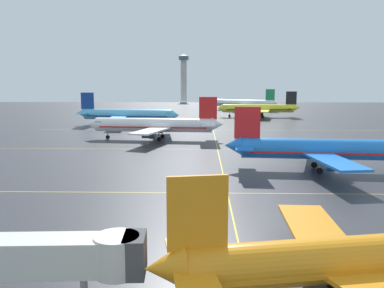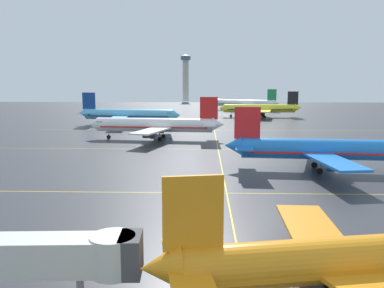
{
  "view_description": "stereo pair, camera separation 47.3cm",
  "coord_description": "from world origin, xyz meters",
  "px_view_note": "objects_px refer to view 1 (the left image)",
  "views": [
    {
      "loc": [
        -3.86,
        -21.23,
        16.8
      ],
      "look_at": [
        -5.81,
        54.75,
        4.79
      ],
      "focal_mm": 37.35,
      "sensor_mm": 36.0,
      "label": 1
    },
    {
      "loc": [
        -3.39,
        -21.21,
        16.8
      ],
      "look_at": [
        -5.81,
        54.75,
        4.79
      ],
      "focal_mm": 37.35,
      "sensor_mm": 36.0,
      "label": 2
    }
  ],
  "objects_px": {
    "airliner_front_gate": "(365,258)",
    "control_tower": "(184,74)",
    "airliner_far_right_stand": "(259,108)",
    "jet_bridge": "(35,256)",
    "airliner_far_left_stand": "(126,115)",
    "airliner_distant_taxiway": "(244,103)",
    "airliner_second_row": "(326,150)",
    "airliner_third_row": "(155,125)"
  },
  "relations": [
    {
      "from": "airliner_second_row",
      "to": "airliner_far_right_stand",
      "type": "xyz_separation_m",
      "value": [
        3.43,
        113.21,
        0.02
      ]
    },
    {
      "from": "airliner_third_row",
      "to": "jet_bridge",
      "type": "relative_size",
      "value": 2.09
    },
    {
      "from": "airliner_far_right_stand",
      "to": "jet_bridge",
      "type": "height_order",
      "value": "airliner_far_right_stand"
    },
    {
      "from": "airliner_front_gate",
      "to": "airliner_second_row",
      "type": "bearing_deg",
      "value": 76.58
    },
    {
      "from": "airliner_far_left_stand",
      "to": "control_tower",
      "type": "distance_m",
      "value": 189.89
    },
    {
      "from": "airliner_front_gate",
      "to": "airliner_far_right_stand",
      "type": "relative_size",
      "value": 0.87
    },
    {
      "from": "airliner_second_row",
      "to": "airliner_far_right_stand",
      "type": "distance_m",
      "value": 113.27
    },
    {
      "from": "airliner_third_row",
      "to": "airliner_distant_taxiway",
      "type": "relative_size",
      "value": 1.04
    },
    {
      "from": "airliner_far_left_stand",
      "to": "airliner_distant_taxiway",
      "type": "distance_m",
      "value": 96.82
    },
    {
      "from": "airliner_third_row",
      "to": "control_tower",
      "type": "relative_size",
      "value": 1.02
    },
    {
      "from": "airliner_third_row",
      "to": "jet_bridge",
      "type": "height_order",
      "value": "airliner_third_row"
    },
    {
      "from": "airliner_front_gate",
      "to": "control_tower",
      "type": "distance_m",
      "value": 311.27
    },
    {
      "from": "airliner_far_left_stand",
      "to": "airliner_distant_taxiway",
      "type": "height_order",
      "value": "airliner_far_left_stand"
    },
    {
      "from": "jet_bridge",
      "to": "airliner_distant_taxiway",
      "type": "bearing_deg",
      "value": 79.94
    },
    {
      "from": "airliner_front_gate",
      "to": "control_tower",
      "type": "relative_size",
      "value": 0.86
    },
    {
      "from": "airliner_far_right_stand",
      "to": "control_tower",
      "type": "xyz_separation_m",
      "value": [
        -42.23,
        150.54,
        18.48
      ]
    },
    {
      "from": "airliner_distant_taxiway",
      "to": "airliner_far_left_stand",
      "type": "bearing_deg",
      "value": -122.8
    },
    {
      "from": "airliner_front_gate",
      "to": "jet_bridge",
      "type": "relative_size",
      "value": 1.75
    },
    {
      "from": "airliner_third_row",
      "to": "airliner_front_gate",
      "type": "bearing_deg",
      "value": -73.16
    },
    {
      "from": "jet_bridge",
      "to": "control_tower",
      "type": "bearing_deg",
      "value": 90.61
    },
    {
      "from": "airliner_far_right_stand",
      "to": "airliner_front_gate",
      "type": "bearing_deg",
      "value": -95.15
    },
    {
      "from": "airliner_far_right_stand",
      "to": "jet_bridge",
      "type": "xyz_separation_m",
      "value": [
        -38.93,
        -160.23,
        -0.05
      ]
    },
    {
      "from": "airliner_front_gate",
      "to": "control_tower",
      "type": "xyz_separation_m",
      "value": [
        -27.9,
        309.43,
        19.02
      ]
    },
    {
      "from": "airliner_second_row",
      "to": "airliner_far_left_stand",
      "type": "distance_m",
      "value": 91.32
    },
    {
      "from": "airliner_far_right_stand",
      "to": "airliner_distant_taxiway",
      "type": "distance_m",
      "value": 43.45
    },
    {
      "from": "airliner_distant_taxiway",
      "to": "jet_bridge",
      "type": "distance_m",
      "value": 206.77
    },
    {
      "from": "airliner_front_gate",
      "to": "airliner_second_row",
      "type": "height_order",
      "value": "airliner_second_row"
    },
    {
      "from": "airliner_distant_taxiway",
      "to": "jet_bridge",
      "type": "relative_size",
      "value": 2.01
    },
    {
      "from": "airliner_far_left_stand",
      "to": "airliner_front_gate",
      "type": "bearing_deg",
      "value": -71.3
    },
    {
      "from": "airliner_second_row",
      "to": "airliner_third_row",
      "type": "bearing_deg",
      "value": 132.84
    },
    {
      "from": "airliner_far_right_stand",
      "to": "airliner_third_row",
      "type": "bearing_deg",
      "value": -118.61
    },
    {
      "from": "airliner_second_row",
      "to": "jet_bridge",
      "type": "xyz_separation_m",
      "value": [
        -35.5,
        -47.02,
        -0.04
      ]
    },
    {
      "from": "airliner_distant_taxiway",
      "to": "airliner_second_row",
      "type": "bearing_deg",
      "value": -90.23
    },
    {
      "from": "jet_bridge",
      "to": "airliner_front_gate",
      "type": "bearing_deg",
      "value": 3.11
    },
    {
      "from": "airliner_far_left_stand",
      "to": "airliner_distant_taxiway",
      "type": "bearing_deg",
      "value": 57.2
    },
    {
      "from": "airliner_far_right_stand",
      "to": "control_tower",
      "type": "relative_size",
      "value": 0.99
    },
    {
      "from": "airliner_third_row",
      "to": "control_tower",
      "type": "height_order",
      "value": "control_tower"
    },
    {
      "from": "airliner_second_row",
      "to": "airliner_far_right_stand",
      "type": "relative_size",
      "value": 1.0
    },
    {
      "from": "jet_bridge",
      "to": "airliner_far_right_stand",
      "type": "bearing_deg",
      "value": 76.34
    },
    {
      "from": "airliner_far_right_stand",
      "to": "airliner_distant_taxiway",
      "type": "relative_size",
      "value": 1.01
    },
    {
      "from": "jet_bridge",
      "to": "airliner_far_left_stand",
      "type": "bearing_deg",
      "value": 97.61
    },
    {
      "from": "airliner_front_gate",
      "to": "control_tower",
      "type": "height_order",
      "value": "control_tower"
    }
  ]
}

